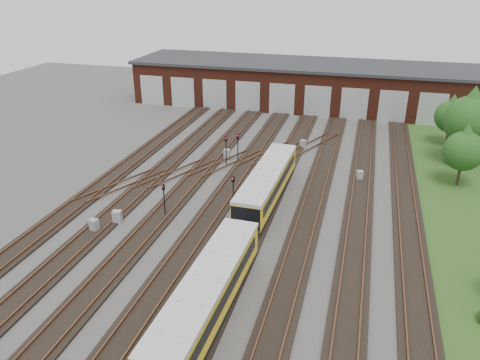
# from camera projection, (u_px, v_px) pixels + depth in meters

# --- Properties ---
(ground) EXTENTS (120.00, 120.00, 0.00)m
(ground) POSITION_uv_depth(u_px,v_px,m) (224.00, 235.00, 36.63)
(ground) COLOR #44423F
(ground) RESTS_ON ground
(track_network) EXTENTS (30.40, 70.00, 0.33)m
(track_network) POSITION_uv_depth(u_px,v_px,m) (224.00, 230.00, 37.14)
(track_network) COLOR black
(track_network) RESTS_ON ground
(maintenance_shed) EXTENTS (51.00, 12.50, 6.35)m
(maintenance_shed) POSITION_uv_depth(u_px,v_px,m) (303.00, 84.00, 70.38)
(maintenance_shed) COLOR #532114
(maintenance_shed) RESTS_ON ground
(grass_verge) EXTENTS (8.00, 55.00, 0.05)m
(grass_verge) POSITION_uv_depth(u_px,v_px,m) (466.00, 208.00, 40.75)
(grass_verge) COLOR #254818
(grass_verge) RESTS_ON ground
(metro_train) EXTENTS (2.81, 45.61, 2.80)m
(metro_train) POSITION_uv_depth(u_px,v_px,m) (207.00, 296.00, 27.09)
(metro_train) COLOR black
(metro_train) RESTS_ON ground
(signal_mast_0) EXTENTS (0.28, 0.27, 2.95)m
(signal_mast_0) POSITION_uv_depth(u_px,v_px,m) (164.00, 196.00, 38.64)
(signal_mast_0) COLOR black
(signal_mast_0) RESTS_ON ground
(signal_mast_1) EXTENTS (0.31, 0.29, 3.21)m
(signal_mast_1) POSITION_uv_depth(u_px,v_px,m) (238.00, 144.00, 49.63)
(signal_mast_1) COLOR black
(signal_mast_1) RESTS_ON ground
(signal_mast_2) EXTENTS (0.30, 0.28, 3.17)m
(signal_mast_2) POSITION_uv_depth(u_px,v_px,m) (226.00, 146.00, 48.98)
(signal_mast_2) COLOR black
(signal_mast_2) RESTS_ON ground
(signal_mast_3) EXTENTS (0.28, 0.26, 3.08)m
(signal_mast_3) POSITION_uv_depth(u_px,v_px,m) (233.00, 188.00, 39.80)
(signal_mast_3) COLOR black
(signal_mast_3) RESTS_ON ground
(relay_cabinet_0) EXTENTS (0.73, 0.65, 1.08)m
(relay_cabinet_0) POSITION_uv_depth(u_px,v_px,m) (94.00, 225.00, 36.93)
(relay_cabinet_0) COLOR #95979A
(relay_cabinet_0) RESTS_ON ground
(relay_cabinet_1) EXTENTS (0.67, 0.57, 1.07)m
(relay_cabinet_1) POSITION_uv_depth(u_px,v_px,m) (227.00, 154.00, 51.13)
(relay_cabinet_1) COLOR #95979A
(relay_cabinet_1) RESTS_ON ground
(relay_cabinet_2) EXTENTS (0.78, 0.69, 1.13)m
(relay_cabinet_2) POSITION_uv_depth(u_px,v_px,m) (117.00, 217.00, 38.11)
(relay_cabinet_2) COLOR #95979A
(relay_cabinet_2) RESTS_ON ground
(relay_cabinet_3) EXTENTS (0.73, 0.67, 1.00)m
(relay_cabinet_3) POSITION_uv_depth(u_px,v_px,m) (303.00, 144.00, 54.09)
(relay_cabinet_3) COLOR #95979A
(relay_cabinet_3) RESTS_ON ground
(relay_cabinet_4) EXTENTS (0.71, 0.64, 1.01)m
(relay_cabinet_4) POSITION_uv_depth(u_px,v_px,m) (360.00, 176.00, 45.89)
(relay_cabinet_4) COLOR #95979A
(relay_cabinet_4) RESTS_ON ground
(tree_0) EXTENTS (3.69, 3.69, 6.11)m
(tree_0) POSITION_uv_depth(u_px,v_px,m) (452.00, 113.00, 53.78)
(tree_0) COLOR #372218
(tree_0) RESTS_ON ground
(tree_1) EXTENTS (3.73, 3.73, 6.17)m
(tree_1) POSITION_uv_depth(u_px,v_px,m) (465.00, 147.00, 43.44)
(tree_1) COLOR #372218
(tree_1) RESTS_ON ground
(tree_2) EXTENTS (5.10, 5.10, 8.45)m
(tree_2) POSITION_uv_depth(u_px,v_px,m) (471.00, 115.00, 47.74)
(tree_2) COLOR #372218
(tree_2) RESTS_ON ground
(bush_1) EXTENTS (1.32, 1.32, 1.32)m
(bush_1) POSITION_uv_depth(u_px,v_px,m) (450.00, 157.00, 49.94)
(bush_1) COLOR #184212
(bush_1) RESTS_ON ground
(bush_2) EXTENTS (1.10, 1.10, 1.10)m
(bush_2) POSITION_uv_depth(u_px,v_px,m) (476.00, 153.00, 51.42)
(bush_2) COLOR #184212
(bush_2) RESTS_ON ground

